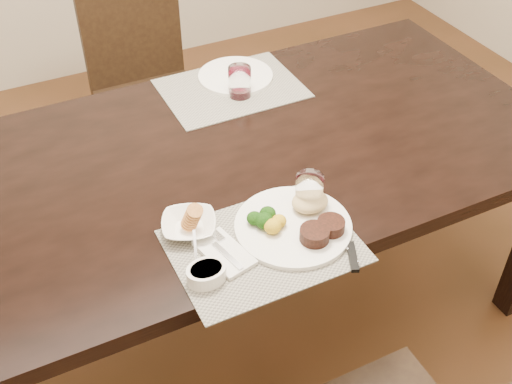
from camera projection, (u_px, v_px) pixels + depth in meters
name	position (u px, v px, depth m)	size (l,w,h in m)	color
ground_plane	(240.00, 311.00, 2.40)	(4.50, 4.50, 0.00)	#412A15
dining_table	(236.00, 173.00, 1.96)	(2.00, 1.00, 0.75)	black
chair_far	(144.00, 79.00, 2.71)	(0.42, 0.42, 0.90)	black
placemat_near	(264.00, 246.00, 1.61)	(0.46, 0.34, 0.00)	gray
placemat_far	(231.00, 88.00, 2.18)	(0.46, 0.34, 0.00)	gray
dinner_plate	(299.00, 222.00, 1.65)	(0.30, 0.30, 0.05)	white
napkin_fork	(224.00, 253.00, 1.58)	(0.12, 0.17, 0.02)	white
steak_knife	(347.00, 250.00, 1.59)	(0.07, 0.22, 0.01)	white
cracker_bowl	(189.00, 225.00, 1.64)	(0.18, 0.18, 0.06)	white
sauce_ramekin	(206.00, 273.00, 1.51)	(0.10, 0.15, 0.08)	white
wine_glass_near	(309.00, 194.00, 1.69)	(0.07, 0.07, 0.10)	white
far_plate	(236.00, 76.00, 2.23)	(0.26, 0.26, 0.01)	white
wine_glass_far	(240.00, 83.00, 2.11)	(0.07, 0.07, 0.10)	white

